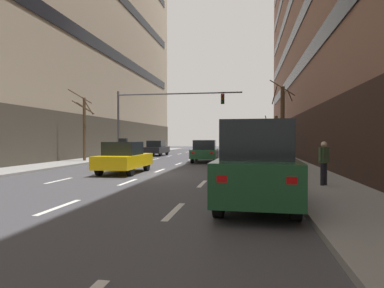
{
  "coord_description": "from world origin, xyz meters",
  "views": [
    {
      "loc": [
        4.8,
        -15.88,
        1.77
      ],
      "look_at": [
        -0.58,
        16.14,
        1.24
      ],
      "focal_mm": 31.24,
      "sensor_mm": 36.0,
      "label": 1
    }
  ],
  "objects_px": {
    "car_driving_2": "(156,148)",
    "pedestrian_1": "(266,145)",
    "car_parked_0": "(257,164)",
    "car_parked_2": "(252,154)",
    "car_parked_1": "(253,155)",
    "traffic_signal_0": "(158,109)",
    "street_tree_2": "(282,122)",
    "pedestrian_0": "(324,160)",
    "street_tree_1": "(84,126)",
    "taxi_driving_1": "(124,158)",
    "street_tree_0": "(276,135)",
    "car_driving_0": "(205,151)",
    "car_parked_3": "(251,147)"
  },
  "relations": [
    {
      "from": "car_parked_3",
      "to": "street_tree_2",
      "type": "height_order",
      "value": "street_tree_2"
    },
    {
      "from": "taxi_driving_1",
      "to": "car_driving_2",
      "type": "relative_size",
      "value": 1.03
    },
    {
      "from": "car_parked_3",
      "to": "pedestrian_0",
      "type": "distance_m",
      "value": 15.3
    },
    {
      "from": "car_driving_0",
      "to": "car_parked_3",
      "type": "distance_m",
      "value": 4.16
    },
    {
      "from": "car_driving_2",
      "to": "pedestrian_1",
      "type": "bearing_deg",
      "value": 2.19
    },
    {
      "from": "car_parked_2",
      "to": "street_tree_0",
      "type": "height_order",
      "value": "street_tree_0"
    },
    {
      "from": "car_driving_0",
      "to": "street_tree_2",
      "type": "height_order",
      "value": "street_tree_2"
    },
    {
      "from": "car_parked_0",
      "to": "taxi_driving_1",
      "type": "bearing_deg",
      "value": 131.25
    },
    {
      "from": "car_parked_1",
      "to": "street_tree_2",
      "type": "height_order",
      "value": "street_tree_2"
    },
    {
      "from": "car_parked_2",
      "to": "pedestrian_0",
      "type": "distance_m",
      "value": 9.36
    },
    {
      "from": "car_driving_0",
      "to": "car_parked_0",
      "type": "xyz_separation_m",
      "value": [
        3.43,
        -16.15,
        0.28
      ]
    },
    {
      "from": "car_parked_2",
      "to": "taxi_driving_1",
      "type": "bearing_deg",
      "value": -141.88
    },
    {
      "from": "car_driving_2",
      "to": "taxi_driving_1",
      "type": "bearing_deg",
      "value": -79.8
    },
    {
      "from": "street_tree_0",
      "to": "pedestrian_1",
      "type": "relative_size",
      "value": 2.23
    },
    {
      "from": "taxi_driving_1",
      "to": "pedestrian_1",
      "type": "relative_size",
      "value": 2.59
    },
    {
      "from": "car_parked_1",
      "to": "car_parked_3",
      "type": "xyz_separation_m",
      "value": [
        0.0,
        11.86,
        0.11
      ]
    },
    {
      "from": "car_parked_0",
      "to": "traffic_signal_0",
      "type": "bearing_deg",
      "value": 112.49
    },
    {
      "from": "car_driving_2",
      "to": "car_parked_1",
      "type": "height_order",
      "value": "car_parked_1"
    },
    {
      "from": "car_driving_0",
      "to": "street_tree_0",
      "type": "relative_size",
      "value": 1.21
    },
    {
      "from": "taxi_driving_1",
      "to": "street_tree_1",
      "type": "relative_size",
      "value": 0.83
    },
    {
      "from": "car_parked_0",
      "to": "street_tree_1",
      "type": "height_order",
      "value": "street_tree_1"
    },
    {
      "from": "taxi_driving_1",
      "to": "car_driving_2",
      "type": "bearing_deg",
      "value": 100.2
    },
    {
      "from": "car_parked_0",
      "to": "car_parked_2",
      "type": "distance_m",
      "value": 12.43
    },
    {
      "from": "pedestrian_1",
      "to": "street_tree_2",
      "type": "bearing_deg",
      "value": -86.18
    },
    {
      "from": "car_parked_0",
      "to": "car_parked_1",
      "type": "bearing_deg",
      "value": 90.0
    },
    {
      "from": "car_driving_0",
      "to": "car_parked_1",
      "type": "relative_size",
      "value": 1.07
    },
    {
      "from": "street_tree_1",
      "to": "street_tree_2",
      "type": "relative_size",
      "value": 0.91
    },
    {
      "from": "car_parked_2",
      "to": "car_parked_3",
      "type": "relative_size",
      "value": 0.94
    },
    {
      "from": "car_driving_2",
      "to": "pedestrian_0",
      "type": "height_order",
      "value": "pedestrian_0"
    },
    {
      "from": "car_parked_2",
      "to": "car_parked_0",
      "type": "bearing_deg",
      "value": -89.99
    },
    {
      "from": "car_driving_2",
      "to": "car_parked_0",
      "type": "distance_m",
      "value": 26.25
    },
    {
      "from": "car_parked_3",
      "to": "car_driving_2",
      "type": "bearing_deg",
      "value": 147.97
    },
    {
      "from": "car_parked_1",
      "to": "pedestrian_0",
      "type": "xyz_separation_m",
      "value": [
        2.38,
        -3.26,
        0.01
      ]
    },
    {
      "from": "car_driving_2",
      "to": "car_parked_0",
      "type": "height_order",
      "value": "car_parked_0"
    },
    {
      "from": "taxi_driving_1",
      "to": "street_tree_0",
      "type": "height_order",
      "value": "street_tree_0"
    },
    {
      "from": "taxi_driving_1",
      "to": "car_parked_3",
      "type": "distance_m",
      "value": 12.87
    },
    {
      "from": "car_parked_0",
      "to": "pedestrian_1",
      "type": "distance_m",
      "value": 24.93
    },
    {
      "from": "taxi_driving_1",
      "to": "pedestrian_1",
      "type": "height_order",
      "value": "pedestrian_1"
    },
    {
      "from": "traffic_signal_0",
      "to": "street_tree_2",
      "type": "distance_m",
      "value": 10.76
    },
    {
      "from": "pedestrian_0",
      "to": "pedestrian_1",
      "type": "distance_m",
      "value": 21.52
    },
    {
      "from": "car_parked_2",
      "to": "pedestrian_0",
      "type": "bearing_deg",
      "value": -75.23
    },
    {
      "from": "car_parked_3",
      "to": "pedestrian_0",
      "type": "height_order",
      "value": "car_parked_3"
    },
    {
      "from": "taxi_driving_1",
      "to": "pedestrian_0",
      "type": "relative_size",
      "value": 2.81
    },
    {
      "from": "car_parked_0",
      "to": "car_parked_2",
      "type": "relative_size",
      "value": 1.06
    },
    {
      "from": "car_driving_2",
      "to": "traffic_signal_0",
      "type": "bearing_deg",
      "value": -73.11
    },
    {
      "from": "car_driving_0",
      "to": "taxi_driving_1",
      "type": "distance_m",
      "value": 9.3
    },
    {
      "from": "car_parked_1",
      "to": "street_tree_1",
      "type": "xyz_separation_m",
      "value": [
        -12.21,
        7.62,
        1.7
      ]
    },
    {
      "from": "car_parked_1",
      "to": "street_tree_0",
      "type": "xyz_separation_m",
      "value": [
        2.17,
        14.49,
        1.04
      ]
    },
    {
      "from": "car_parked_2",
      "to": "traffic_signal_0",
      "type": "distance_m",
      "value": 10.91
    },
    {
      "from": "pedestrian_0",
      "to": "street_tree_2",
      "type": "bearing_deg",
      "value": 90.94
    }
  ]
}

